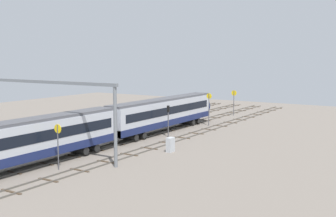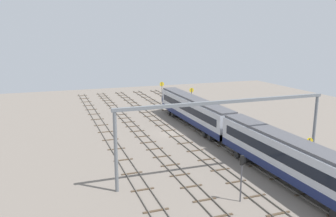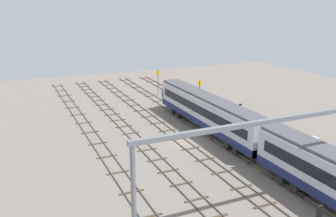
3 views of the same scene
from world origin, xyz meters
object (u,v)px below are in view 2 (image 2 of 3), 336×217
speed_sign_near_foreground (309,152)px  speed_sign_mid_trackside (192,97)px  signal_light_trackside_departure (218,113)px  overhead_gantry (227,116)px  signal_light_trackside_approach (241,172)px  speed_sign_far_trackside (162,89)px  train (229,129)px  relay_cabinet (274,134)px

speed_sign_near_foreground → speed_sign_mid_trackside: 31.95m
speed_sign_near_foreground → signal_light_trackside_departure: bearing=0.2°
overhead_gantry → signal_light_trackside_approach: overhead_gantry is taller
speed_sign_far_trackside → speed_sign_mid_trackside: bearing=-173.5°
speed_sign_far_trackside → train: bearing=177.0°
speed_sign_near_foreground → speed_sign_mid_trackside: bearing=-0.6°
signal_light_trackside_departure → relay_cabinet: 9.56m
speed_sign_near_foreground → speed_sign_far_trackside: (45.32, 1.21, 0.21)m
speed_sign_near_foreground → speed_sign_far_trackside: speed_sign_far_trackside is taller
speed_sign_mid_trackside → speed_sign_far_trackside: speed_sign_mid_trackside is taller
speed_sign_far_trackside → signal_light_trackside_departure: (-24.94, -1.14, -0.30)m
signal_light_trackside_approach → relay_cabinet: signal_light_trackside_approach is taller
signal_light_trackside_approach → overhead_gantry: bearing=-16.0°
overhead_gantry → signal_light_trackside_departure: bearing=-25.6°
speed_sign_mid_trackside → train: bearing=170.7°
train → speed_sign_mid_trackside: size_ratio=9.60×
train → relay_cabinet: size_ratio=29.56×
speed_sign_far_trackside → relay_cabinet: bearing=-169.0°
train → signal_light_trackside_departure: 8.95m
speed_sign_mid_trackside → signal_light_trackside_approach: bearing=163.6°
overhead_gantry → signal_light_trackside_approach: size_ratio=5.48×
signal_light_trackside_approach → speed_sign_near_foreground: bearing=-77.1°
overhead_gantry → signal_light_trackside_approach: (-6.01, 1.73, -3.74)m
overhead_gantry → train: bearing=-31.8°
train → signal_light_trackside_approach: bearing=154.4°
train → overhead_gantry: (-8.13, 5.05, 4.06)m
speed_sign_near_foreground → signal_light_trackside_departure: speed_sign_near_foreground is taller
speed_sign_mid_trackside → speed_sign_far_trackside: size_ratio=1.10×
speed_sign_near_foreground → relay_cabinet: speed_sign_near_foreground is taller
train → speed_sign_mid_trackside: bearing=-9.3°
speed_sign_mid_trackside → signal_light_trackside_approach: (-34.18, 10.05, -0.40)m
signal_light_trackside_departure → overhead_gantry: bearing=154.4°
signal_light_trackside_departure → relay_cabinet: signal_light_trackside_departure is taller
overhead_gantry → signal_light_trackside_departure: overhead_gantry is taller
overhead_gantry → speed_sign_far_trackside: overhead_gantry is taller
speed_sign_near_foreground → speed_sign_far_trackside: bearing=1.5°
train → signal_light_trackside_departure: size_ratio=11.47×
train → speed_sign_near_foreground: train is taller
speed_sign_far_trackside → relay_cabinet: (-32.70, -6.34, -2.34)m
train → speed_sign_mid_trackside: speed_sign_mid_trackside is taller
signal_light_trackside_departure → relay_cabinet: bearing=-146.2°
overhead_gantry → relay_cabinet: bearing=-56.1°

